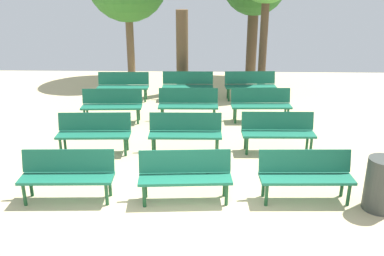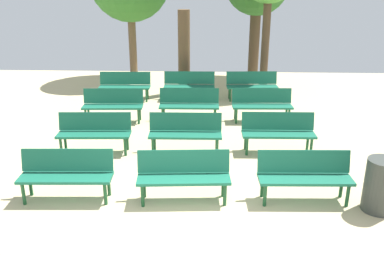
{
  "view_description": "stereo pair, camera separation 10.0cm",
  "coord_description": "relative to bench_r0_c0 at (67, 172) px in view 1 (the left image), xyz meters",
  "views": [
    {
      "loc": [
        0.23,
        -4.86,
        3.69
      ],
      "look_at": [
        0.0,
        3.71,
        0.55
      ],
      "focal_mm": 38.63,
      "sensor_mm": 36.0,
      "label": 1
    },
    {
      "loc": [
        0.33,
        -4.85,
        3.69
      ],
      "look_at": [
        0.0,
        3.71,
        0.55
      ],
      "focal_mm": 38.63,
      "sensor_mm": 36.0,
      "label": 2
    }
  ],
  "objects": [
    {
      "name": "bench_r3_c1",
      "position": [
        1.86,
        6.37,
        0.0
      ],
      "size": [
        1.61,
        0.5,
        0.87
      ],
      "rotation": [
        0.0,
        0.0,
        0.01
      ],
      "color": "#19664C",
      "rests_on": "ground_plane"
    },
    {
      "name": "bench_r1_c0",
      "position": [
        -0.06,
        2.07,
        0.0
      ],
      "size": [
        1.62,
        0.55,
        0.87
      ],
      "rotation": [
        0.0,
        0.0,
        0.04
      ],
      "color": "#19664C",
      "rests_on": "ground_plane"
    },
    {
      "name": "bench_r2_c1",
      "position": [
        1.94,
        4.28,
        0.0
      ],
      "size": [
        1.61,
        0.5,
        0.87
      ],
      "rotation": [
        0.0,
        0.0,
        0.01
      ],
      "color": "#19664C",
      "rests_on": "ground_plane"
    },
    {
      "name": "bench_r0_c2",
      "position": [
        4.13,
        0.1,
        0.0
      ],
      "size": [
        1.61,
        0.53,
        0.87
      ],
      "rotation": [
        0.0,
        0.0,
        0.03
      ],
      "color": "#19664C",
      "rests_on": "ground_plane"
    },
    {
      "name": "bench_r0_c0",
      "position": [
        0.0,
        0.0,
        0.0
      ],
      "size": [
        1.62,
        0.54,
        0.87
      ],
      "rotation": [
        0.0,
        0.0,
        0.04
      ],
      "color": "#19664C",
      "rests_on": "ground_plane"
    },
    {
      "name": "bench_r2_c0",
      "position": [
        -0.1,
        4.16,
        0.0
      ],
      "size": [
        1.62,
        0.56,
        0.87
      ],
      "rotation": [
        0.0,
        0.0,
        0.05
      ],
      "color": "#19664C",
      "rests_on": "ground_plane"
    },
    {
      "name": "ground_plane",
      "position": [
        2.1,
        -1.53,
        -0.5
      ],
      "size": [
        24.0,
        24.0,
        0.0
      ],
      "primitive_type": "plane",
      "color": "#CCB789"
    },
    {
      "name": "trash_bin",
      "position": [
        5.31,
        -0.21,
        -0.05
      ],
      "size": [
        0.53,
        0.53,
        0.92
      ],
      "primitive_type": "cylinder",
      "color": "#383D38",
      "rests_on": "ground_plane"
    },
    {
      "name": "bench_r1_c1",
      "position": [
        1.96,
        2.13,
        0.0
      ],
      "size": [
        1.61,
        0.5,
        0.87
      ],
      "rotation": [
        0.0,
        0.0,
        0.01
      ],
      "color": "#19664C",
      "rests_on": "ground_plane"
    },
    {
      "name": "bench_r3_c2",
      "position": [
        3.84,
        6.44,
        0.0
      ],
      "size": [
        1.62,
        0.57,
        0.87
      ],
      "rotation": [
        0.0,
        0.0,
        0.06
      ],
      "color": "#19664C",
      "rests_on": "ground_plane"
    },
    {
      "name": "bench_r0_c1",
      "position": [
        2.04,
        0.03,
        0.0
      ],
      "size": [
        1.63,
        0.58,
        0.87
      ],
      "rotation": [
        0.0,
        0.0,
        0.06
      ],
      "color": "#19664C",
      "rests_on": "ground_plane"
    },
    {
      "name": "bench_r2_c2",
      "position": [
        3.9,
        4.34,
        0.0
      ],
      "size": [
        1.61,
        0.53,
        0.87
      ],
      "rotation": [
        0.0,
        0.0,
        0.03
      ],
      "color": "#19664C",
      "rests_on": "ground_plane"
    },
    {
      "name": "bench_r3_c0",
      "position": [
        -0.18,
        6.23,
        0.0
      ],
      "size": [
        1.61,
        0.52,
        0.87
      ],
      "rotation": [
        0.0,
        0.0,
        0.02
      ],
      "color": "#19664C",
      "rests_on": "ground_plane"
    },
    {
      "name": "tree_1",
      "position": [
        1.64,
        7.28,
        0.85
      ],
      "size": [
        0.39,
        0.39,
        2.71
      ],
      "color": "brown",
      "rests_on": "ground_plane"
    },
    {
      "name": "bench_r1_c2",
      "position": [
        4.01,
        2.24,
        0.0
      ],
      "size": [
        1.61,
        0.5,
        0.87
      ],
      "rotation": [
        0.0,
        0.0,
        0.01
      ],
      "color": "#19664C",
      "rests_on": "ground_plane"
    }
  ]
}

